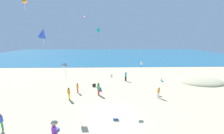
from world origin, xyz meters
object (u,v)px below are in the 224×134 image
(person_2, at_px, (54,129))
(person_7, at_px, (98,88))
(cooler_box, at_px, (115,118))
(person_6, at_px, (77,87))
(person_0, at_px, (69,93))
(kite_white, at_px, (142,62))
(kite_black, at_px, (66,64))
(beach_chair_near_camera, at_px, (94,85))
(kite_blue, at_px, (43,33))
(kite_red, at_px, (85,16))
(beach_chair_mid_beach, at_px, (111,76))
(kite_teal, at_px, (98,31))
(beach_chair_far_left, at_px, (100,89))
(person_1, at_px, (158,92))
(person_3, at_px, (161,80))
(person_4, at_px, (1,120))
(person_5, at_px, (126,76))

(person_2, xyz_separation_m, person_7, (3.05, 6.95, 0.71))
(cooler_box, bearing_deg, person_6, 129.00)
(person_0, xyz_separation_m, person_6, (0.57, 2.06, -0.10))
(kite_white, bearing_deg, kite_black, -150.26)
(beach_chair_near_camera, relative_size, kite_white, 0.66)
(kite_blue, height_order, kite_white, kite_blue)
(person_7, bearing_deg, kite_white, -143.99)
(kite_red, xyz_separation_m, kite_black, (1.59, -20.93, -8.03))
(beach_chair_mid_beach, bearing_deg, kite_black, 106.08)
(kite_blue, bearing_deg, kite_teal, 26.16)
(beach_chair_near_camera, relative_size, beach_chair_far_left, 1.21)
(kite_red, bearing_deg, person_2, -86.45)
(beach_chair_mid_beach, relative_size, person_1, 0.53)
(beach_chair_near_camera, height_order, person_1, person_1)
(kite_blue, bearing_deg, beach_chair_mid_beach, 57.25)
(person_3, relative_size, kite_blue, 0.42)
(person_3, xyz_separation_m, kite_teal, (-10.74, -5.41, 8.19))
(cooler_box, xyz_separation_m, person_7, (-2.00, 5.40, 0.88))
(person_4, height_order, kite_black, kite_black)
(beach_chair_mid_beach, distance_m, kite_white, 8.65)
(person_7, distance_m, kite_red, 21.79)
(beach_chair_far_left, relative_size, person_5, 0.36)
(person_7, bearing_deg, beach_chair_near_camera, -53.96)
(person_1, bearing_deg, person_5, 35.58)
(person_2, xyz_separation_m, kite_blue, (-2.18, 4.27, 7.73))
(beach_chair_mid_beach, height_order, person_3, person_3)
(person_0, bearing_deg, cooler_box, 146.24)
(person_0, height_order, person_3, person_0)
(person_4, bearing_deg, kite_white, -4.08)
(beach_chair_mid_beach, relative_size, person_2, 0.95)
(beach_chair_mid_beach, height_order, kite_red, kite_red)
(beach_chair_mid_beach, distance_m, person_1, 11.10)
(person_6, xyz_separation_m, person_7, (3.01, -0.79, 0.18))
(person_0, bearing_deg, kite_red, -84.24)
(person_0, distance_m, kite_teal, 8.46)
(person_4, xyz_separation_m, kite_red, (3.02, 24.07, 12.14))
(person_5, height_order, kite_blue, kite_blue)
(beach_chair_near_camera, xyz_separation_m, kite_white, (7.15, -1.10, 3.90))
(kite_red, xyz_separation_m, kite_white, (10.77, -15.69, -8.84))
(person_7, distance_m, kite_blue, 9.16)
(person_7, bearing_deg, kite_teal, 177.27)
(person_2, height_order, kite_white, kite_white)
(beach_chair_mid_beach, distance_m, kite_teal, 11.85)
(kite_red, bearing_deg, beach_chair_near_camera, -76.06)
(beach_chair_mid_beach, distance_m, person_2, 16.05)
(beach_chair_far_left, distance_m, cooler_box, 7.03)
(person_6, height_order, kite_blue, kite_blue)
(person_4, xyz_separation_m, kite_teal, (7.73, 6.39, 7.61))
(person_0, distance_m, person_3, 15.91)
(person_6, distance_m, kite_white, 9.84)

